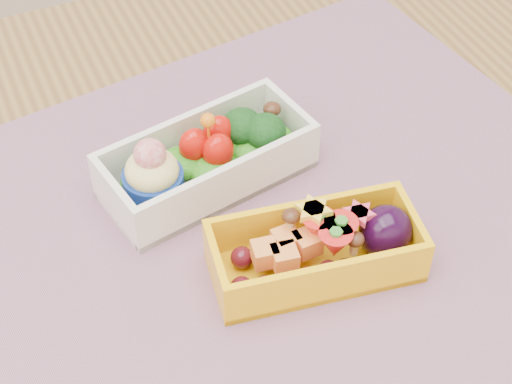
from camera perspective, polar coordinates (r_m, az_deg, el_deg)
name	(u,v)px	position (r m, az deg, el deg)	size (l,w,h in m)	color
table	(223,365)	(0.68, -2.25, -11.77)	(1.20, 0.80, 0.75)	brown
placemat	(250,235)	(0.62, -0.44, -2.95)	(0.56, 0.43, 0.00)	gray
bento_white	(206,160)	(0.65, -3.44, 2.18)	(0.18, 0.10, 0.07)	white
bento_yellow	(320,249)	(0.59, 4.42, -3.90)	(0.16, 0.09, 0.05)	yellow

